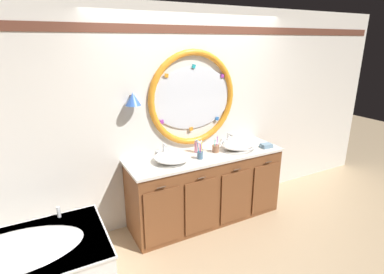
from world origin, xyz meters
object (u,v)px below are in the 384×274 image
at_px(sink_basin_right, 239,144).
at_px(bathtub, 13,274).
at_px(soap_dispenser, 197,147).
at_px(folded_hand_towel, 266,146).
at_px(toothbrush_holder_right, 216,148).
at_px(sink_basin_left, 172,157).
at_px(toothbrush_holder_left, 200,154).

bearing_deg(sink_basin_right, bathtub, -171.52).
height_order(soap_dispenser, folded_hand_towel, soap_dispenser).
distance_m(toothbrush_holder_right, folded_hand_towel, 0.69).
height_order(bathtub, toothbrush_holder_right, toothbrush_holder_right).
distance_m(sink_basin_left, folded_hand_towel, 1.28).
bearing_deg(sink_basin_left, soap_dispenser, 19.50).
xyz_separation_m(sink_basin_left, folded_hand_towel, (1.27, -0.13, -0.03)).
bearing_deg(sink_basin_right, sink_basin_left, 180.00).
distance_m(sink_basin_left, toothbrush_holder_right, 0.61).
xyz_separation_m(bathtub, folded_hand_towel, (2.92, 0.26, 0.58)).
xyz_separation_m(sink_basin_left, toothbrush_holder_left, (0.33, -0.06, 0.00)).
relative_size(sink_basin_right, soap_dispenser, 2.87).
xyz_separation_m(bathtub, toothbrush_holder_right, (2.26, 0.42, 0.61)).
bearing_deg(toothbrush_holder_left, sink_basin_right, 6.05).
xyz_separation_m(soap_dispenser, folded_hand_towel, (0.88, -0.27, -0.05)).
xyz_separation_m(sink_basin_left, toothbrush_holder_right, (0.60, 0.04, -0.00)).
bearing_deg(toothbrush_holder_left, soap_dispenser, 71.78).
distance_m(toothbrush_holder_left, soap_dispenser, 0.21).
bearing_deg(sink_basin_right, toothbrush_holder_left, -173.95).
distance_m(toothbrush_holder_left, toothbrush_holder_right, 0.30).
relative_size(soap_dispenser, folded_hand_towel, 1.12).
relative_size(sink_basin_left, soap_dispenser, 2.46).
relative_size(sink_basin_left, toothbrush_holder_left, 1.83).
xyz_separation_m(bathtub, sink_basin_left, (1.65, 0.38, 0.61)).
relative_size(bathtub, sink_basin_left, 3.78).
xyz_separation_m(sink_basin_right, toothbrush_holder_left, (-0.60, -0.06, -0.00)).
bearing_deg(folded_hand_towel, bathtub, -174.97).
height_order(bathtub, sink_basin_right, sink_basin_right).
distance_m(sink_basin_left, toothbrush_holder_left, 0.33).
height_order(sink_basin_right, toothbrush_holder_left, toothbrush_holder_left).
bearing_deg(bathtub, folded_hand_towel, 5.03).
relative_size(sink_basin_left, folded_hand_towel, 2.75).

